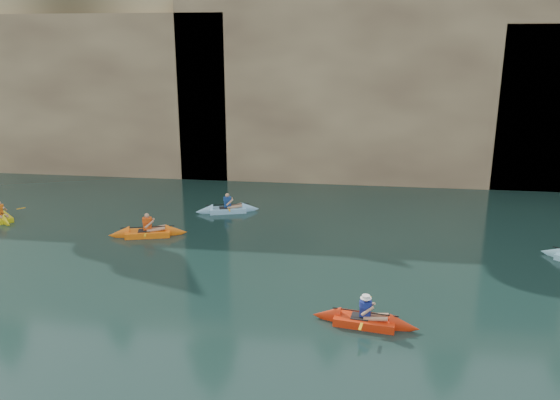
# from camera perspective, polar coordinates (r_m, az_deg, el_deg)

# --- Properties ---
(ground) EXTENTS (160.00, 160.00, 0.00)m
(ground) POSITION_cam_1_polar(r_m,az_deg,el_deg) (14.21, 2.55, -20.02)
(ground) COLOR black
(ground) RESTS_ON ground
(cliff) EXTENTS (70.00, 16.00, 12.00)m
(cliff) POSITION_cam_1_polar(r_m,az_deg,el_deg) (41.54, 6.77, 12.60)
(cliff) COLOR tan
(cliff) RESTS_ON ground
(cliff_slab_west) EXTENTS (26.00, 2.40, 10.56)m
(cliff_slab_west) POSITION_cam_1_polar(r_m,az_deg,el_deg) (40.14, -23.98, 10.22)
(cliff_slab_west) COLOR tan
(cliff_slab_west) RESTS_ON ground
(cliff_slab_center) EXTENTS (24.00, 2.40, 11.40)m
(cliff_slab_center) POSITION_cam_1_polar(r_m,az_deg,el_deg) (34.18, 9.84, 11.28)
(cliff_slab_center) COLOR tan
(cliff_slab_center) RESTS_ON ground
(sea_cave_west) EXTENTS (4.50, 1.00, 4.00)m
(sea_cave_west) POSITION_cam_1_polar(r_m,az_deg,el_deg) (38.96, -21.43, 5.47)
(sea_cave_west) COLOR black
(sea_cave_west) RESTS_ON ground
(sea_cave_center) EXTENTS (3.50, 1.00, 3.20)m
(sea_cave_center) POSITION_cam_1_polar(r_m,az_deg,el_deg) (34.45, -0.51, 4.66)
(sea_cave_center) COLOR black
(sea_cave_center) RESTS_ON ground
(sea_cave_east) EXTENTS (5.00, 1.00, 4.50)m
(sea_cave_east) POSITION_cam_1_polar(r_m,az_deg,el_deg) (35.13, 22.79, 4.71)
(sea_cave_east) COLOR black
(sea_cave_east) RESTS_ON ground
(main_kayaker) EXTENTS (3.38, 2.24, 1.23)m
(main_kayaker) POSITION_cam_1_polar(r_m,az_deg,el_deg) (17.40, 8.85, -12.29)
(main_kayaker) COLOR red
(main_kayaker) RESTS_ON ground
(kayaker_orange) EXTENTS (3.58, 2.52, 1.33)m
(kayaker_orange) POSITION_cam_1_polar(r_m,az_deg,el_deg) (25.37, -13.63, -3.33)
(kayaker_orange) COLOR orange
(kayaker_orange) RESTS_ON ground
(kayaker_yellow) EXTENTS (2.67, 2.46, 1.19)m
(kayaker_yellow) POSITION_cam_1_polar(r_m,az_deg,el_deg) (30.22, -27.14, -1.60)
(kayaker_yellow) COLOR yellow
(kayaker_yellow) RESTS_ON ground
(kayaker_ltblue_mid) EXTENTS (3.36, 2.36, 1.26)m
(kayaker_ltblue_mid) POSITION_cam_1_polar(r_m,az_deg,el_deg) (28.25, -5.50, -0.98)
(kayaker_ltblue_mid) COLOR #8DC9EC
(kayaker_ltblue_mid) RESTS_ON ground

